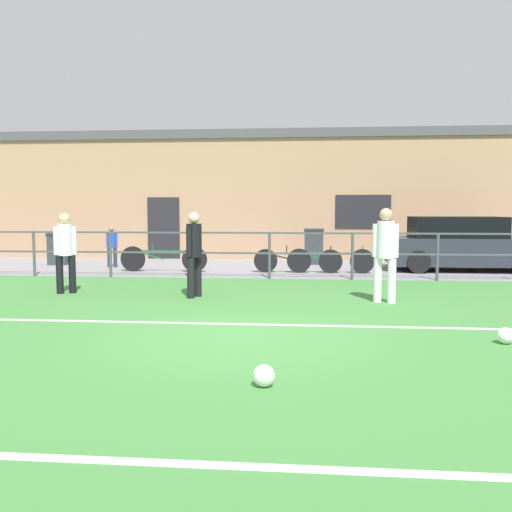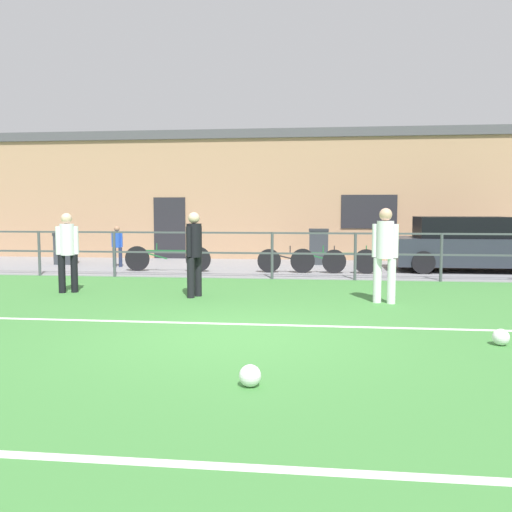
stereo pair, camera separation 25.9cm
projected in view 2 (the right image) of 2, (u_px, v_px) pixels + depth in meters
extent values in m
cube|color=#42843D|center=(234.00, 336.00, 7.47)|extent=(60.00, 44.00, 0.04)
cube|color=white|center=(241.00, 324.00, 8.16)|extent=(36.00, 0.11, 0.00)
cube|color=white|center=(147.00, 462.00, 3.72)|extent=(36.00, 0.11, 0.00)
cube|color=gray|center=(280.00, 268.00, 15.88)|extent=(48.00, 5.00, 0.02)
cylinder|color=#474C51|center=(39.00, 253.00, 14.05)|extent=(0.07, 0.07, 1.15)
cylinder|color=#474C51|center=(114.00, 254.00, 13.82)|extent=(0.07, 0.07, 1.15)
cylinder|color=#474C51|center=(192.00, 255.00, 13.59)|extent=(0.07, 0.07, 1.15)
cylinder|color=#474C51|center=(272.00, 256.00, 13.36)|extent=(0.07, 0.07, 1.15)
cylinder|color=#474C51|center=(355.00, 256.00, 13.13)|extent=(0.07, 0.07, 1.15)
cylinder|color=#474C51|center=(441.00, 257.00, 12.90)|extent=(0.07, 0.07, 1.15)
cube|color=#474C51|center=(272.00, 233.00, 13.31)|extent=(36.00, 0.04, 0.04)
cube|color=#474C51|center=(272.00, 253.00, 13.35)|extent=(36.00, 0.04, 0.04)
cube|color=tan|center=(287.00, 200.00, 19.37)|extent=(28.00, 2.40, 4.05)
cube|color=#232328|center=(170.00, 228.00, 18.71)|extent=(1.10, 0.04, 2.10)
cube|color=#232328|center=(369.00, 212.00, 17.88)|extent=(1.80, 0.04, 1.10)
cube|color=#4C4C51|center=(288.00, 138.00, 19.18)|extent=(28.00, 2.56, 0.30)
cylinder|color=black|center=(191.00, 278.00, 10.55)|extent=(0.14, 0.14, 0.78)
cylinder|color=black|center=(198.00, 276.00, 10.76)|extent=(0.14, 0.14, 0.78)
cylinder|color=black|center=(194.00, 240.00, 10.59)|extent=(0.29, 0.29, 0.65)
sphere|color=beige|center=(194.00, 218.00, 10.55)|extent=(0.22, 0.22, 0.22)
cylinder|color=black|center=(189.00, 242.00, 10.44)|extent=(0.10, 0.10, 0.58)
cylinder|color=black|center=(199.00, 241.00, 10.74)|extent=(0.10, 0.10, 0.58)
cylinder|color=black|center=(62.00, 274.00, 11.18)|extent=(0.14, 0.14, 0.77)
cylinder|color=black|center=(74.00, 274.00, 11.26)|extent=(0.14, 0.14, 0.77)
cylinder|color=white|center=(67.00, 239.00, 11.16)|extent=(0.29, 0.29, 0.64)
sphere|color=beige|center=(66.00, 218.00, 11.12)|extent=(0.22, 0.22, 0.22)
cylinder|color=white|center=(58.00, 240.00, 11.11)|extent=(0.10, 0.10, 0.57)
cylinder|color=white|center=(76.00, 240.00, 11.21)|extent=(0.10, 0.10, 0.57)
cylinder|color=white|center=(377.00, 280.00, 10.01)|extent=(0.15, 0.15, 0.82)
cylinder|color=white|center=(391.00, 281.00, 9.91)|extent=(0.15, 0.15, 0.82)
cylinder|color=white|center=(385.00, 240.00, 9.90)|extent=(0.30, 0.30, 0.68)
sphere|color=tan|center=(386.00, 215.00, 9.86)|extent=(0.23, 0.23, 0.23)
cylinder|color=white|center=(375.00, 241.00, 9.97)|extent=(0.11, 0.11, 0.61)
cylinder|color=white|center=(395.00, 241.00, 9.82)|extent=(0.11, 0.11, 0.61)
sphere|color=white|center=(250.00, 376.00, 5.29)|extent=(0.22, 0.22, 0.22)
sphere|color=white|center=(501.00, 337.00, 6.89)|extent=(0.21, 0.21, 0.21)
cylinder|color=#232D4C|center=(120.00, 257.00, 16.00)|extent=(0.10, 0.10, 0.57)
cylinder|color=#232D4C|center=(114.00, 257.00, 16.01)|extent=(0.10, 0.10, 0.57)
cylinder|color=blue|center=(117.00, 240.00, 15.96)|extent=(0.21, 0.21, 0.47)
sphere|color=#A37556|center=(117.00, 229.00, 15.94)|extent=(0.16, 0.16, 0.16)
cylinder|color=blue|center=(121.00, 240.00, 15.96)|extent=(0.07, 0.07, 0.42)
cylinder|color=blue|center=(113.00, 240.00, 15.97)|extent=(0.07, 0.07, 0.42)
cube|color=#282D38|center=(469.00, 251.00, 14.95)|extent=(4.00, 1.76, 0.74)
cube|color=black|center=(462.00, 227.00, 14.92)|extent=(2.40, 1.48, 0.57)
cylinder|color=black|center=(423.00, 262.00, 14.29)|extent=(0.60, 0.18, 0.60)
cylinder|color=black|center=(412.00, 257.00, 15.97)|extent=(0.60, 0.18, 0.60)
cylinder|color=black|center=(510.00, 258.00, 15.65)|extent=(0.60, 0.18, 0.60)
cylinder|color=black|center=(137.00, 259.00, 14.94)|extent=(0.68, 0.04, 0.68)
cylinder|color=black|center=(198.00, 259.00, 14.74)|extent=(0.68, 0.04, 0.68)
cube|color=#1E6633|center=(167.00, 251.00, 14.82)|extent=(1.32, 0.04, 0.04)
cube|color=#1E6633|center=(152.00, 255.00, 14.88)|extent=(0.83, 0.03, 0.25)
cylinder|color=#1E6633|center=(157.00, 247.00, 14.85)|extent=(0.03, 0.03, 0.20)
cylinder|color=#1E6633|center=(198.00, 248.00, 14.72)|extent=(0.03, 0.03, 0.28)
cylinder|color=black|center=(303.00, 261.00, 14.48)|extent=(0.65, 0.04, 0.65)
cylinder|color=black|center=(366.00, 262.00, 14.29)|extent=(0.65, 0.04, 0.65)
cube|color=#1E6633|center=(334.00, 253.00, 14.37)|extent=(1.29, 0.04, 0.04)
cube|color=#1E6633|center=(318.00, 257.00, 14.43)|extent=(0.81, 0.03, 0.23)
cylinder|color=#1E6633|center=(323.00, 249.00, 14.40)|extent=(0.03, 0.03, 0.20)
cylinder|color=#1E6633|center=(366.00, 251.00, 14.27)|extent=(0.03, 0.03, 0.28)
cylinder|color=black|center=(269.00, 261.00, 14.59)|extent=(0.63, 0.04, 0.63)
cylinder|color=black|center=(334.00, 261.00, 14.39)|extent=(0.63, 0.04, 0.63)
cube|color=black|center=(301.00, 253.00, 14.47)|extent=(1.34, 0.04, 0.04)
cube|color=black|center=(285.00, 257.00, 14.53)|extent=(0.84, 0.03, 0.23)
cylinder|color=black|center=(290.00, 250.00, 14.50)|extent=(0.03, 0.03, 0.20)
cylinder|color=black|center=(334.00, 251.00, 14.37)|extent=(0.03, 0.03, 0.28)
cube|color=#33383D|center=(66.00, 250.00, 16.80)|extent=(0.56, 0.47, 0.88)
cube|color=#282C30|center=(65.00, 234.00, 16.75)|extent=(0.59, 0.50, 0.08)
cube|color=#33383D|center=(319.00, 248.00, 16.73)|extent=(0.56, 0.47, 1.01)
cube|color=#282C30|center=(319.00, 230.00, 16.68)|extent=(0.60, 0.51, 0.08)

